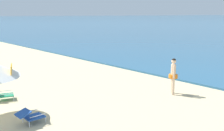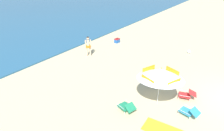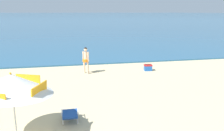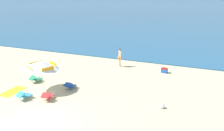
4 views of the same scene
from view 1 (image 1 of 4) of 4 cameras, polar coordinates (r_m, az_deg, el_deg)
The scene contains 3 objects.
lounge_chair_facing_sea at distance 9.18m, azimuth -17.22°, elevation -10.27°, with size 0.59×0.88×0.50m.
lounge_chair_spare_folded at distance 11.94m, azimuth -22.64°, elevation -5.70°, with size 0.78×1.01×0.52m.
person_standing_near_shore at distance 12.05m, azimuth 13.08°, elevation -1.69°, with size 0.40×0.40×1.62m.
Camera 1 is at (6.88, 1.28, 3.54)m, focal length 42.37 mm.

